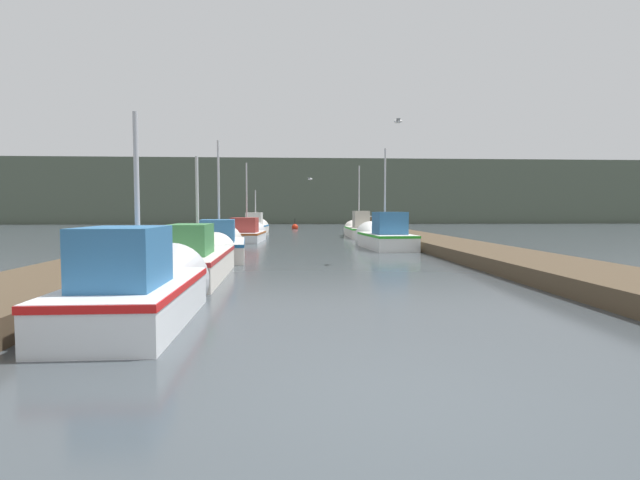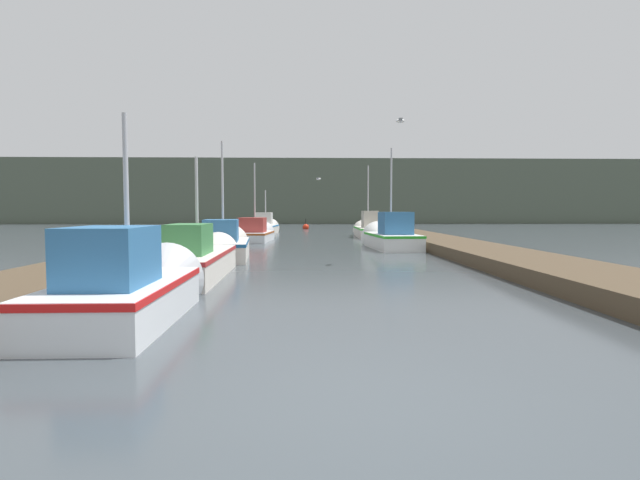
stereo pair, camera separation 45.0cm
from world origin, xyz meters
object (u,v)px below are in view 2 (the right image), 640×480
fishing_boat_1 (200,258)px  mooring_piling_1 (396,228)px  fishing_boat_5 (367,229)px  fishing_boat_0 (131,288)px  seagull_1 (400,121)px  fishing_boat_6 (266,227)px  seagull_lead (318,179)px  fishing_boat_2 (224,245)px  channel_buoy (306,227)px  fishing_boat_4 (256,233)px  mooring_piling_0 (382,226)px  fishing_boat_3 (389,237)px

fishing_boat_1 → mooring_piling_1: size_ratio=4.36×
fishing_boat_5 → mooring_piling_1: bearing=-78.3°
fishing_boat_0 → seagull_1: size_ratio=7.91×
fishing_boat_1 → fishing_boat_6: 24.00m
fishing_boat_6 → seagull_lead: 9.04m
fishing_boat_0 → fishing_boat_2: bearing=90.5°
channel_buoy → mooring_piling_1: bearing=-74.8°
fishing_boat_4 → fishing_boat_6: fishing_boat_4 is taller
mooring_piling_1 → channel_buoy: 18.77m
fishing_boat_5 → seagull_lead: (-3.24, -2.27, 3.10)m
fishing_boat_0 → seagull_1: (5.87, 7.94, 4.09)m
mooring_piling_1 → fishing_boat_2: bearing=-132.5°
mooring_piling_0 → channel_buoy: 12.75m
mooring_piling_0 → seagull_1: 18.02m
fishing_boat_3 → seagull_lead: 8.43m
channel_buoy → fishing_boat_5: bearing=-73.1°
fishing_boat_3 → seagull_1: bearing=-100.9°
fishing_boat_2 → seagull_1: size_ratio=9.35×
fishing_boat_6 → fishing_boat_4: bearing=-85.2°
fishing_boat_5 → fishing_boat_2: bearing=-115.9°
fishing_boat_4 → channel_buoy: (2.87, 17.11, -0.25)m
fishing_boat_1 → fishing_boat_4: (0.08, 14.57, -0.03)m
fishing_boat_6 → seagull_lead: size_ratio=8.20×
fishing_boat_4 → fishing_boat_6: size_ratio=1.07×
fishing_boat_0 → mooring_piling_1: size_ratio=3.09×
fishing_boat_2 → fishing_boat_4: (0.22, 9.70, -0.03)m
fishing_boat_0 → channel_buoy: (2.93, 37.07, -0.33)m
fishing_boat_4 → channel_buoy: 17.35m
fishing_boat_5 → fishing_boat_6: size_ratio=1.39×
fishing_boat_3 → channel_buoy: bearing=95.5°
fishing_boat_0 → seagull_1: 10.69m
fishing_boat_1 → seagull_lead: (3.66, 16.38, 3.14)m
mooring_piling_0 → channel_buoy: bearing=113.6°
fishing_boat_2 → seagull_lead: (3.80, 11.51, 3.13)m
fishing_boat_4 → seagull_1: seagull_1 is taller
fishing_boat_1 → seagull_1: bearing=22.7°
fishing_boat_3 → channel_buoy: fishing_boat_3 is taller
seagull_lead → fishing_boat_4: bearing=137.1°
fishing_boat_6 → seagull_1: 22.64m
fishing_boat_4 → mooring_piling_1: bearing=-3.3°
fishing_boat_1 → seagull_1: 7.64m
fishing_boat_2 → fishing_boat_6: fishing_boat_2 is taller
fishing_boat_3 → channel_buoy: size_ratio=4.96×
fishing_boat_5 → seagull_1: 16.65m
fishing_boat_1 → fishing_boat_5: bearing=69.0°
fishing_boat_3 → seagull_1: 7.79m
fishing_boat_0 → mooring_piling_1: (7.83, 18.97, 0.23)m
seagull_lead → seagull_1: seagull_1 is taller
fishing_boat_0 → mooring_piling_0: (8.03, 25.39, 0.17)m
fishing_boat_3 → mooring_piling_1: (1.16, 4.44, 0.21)m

